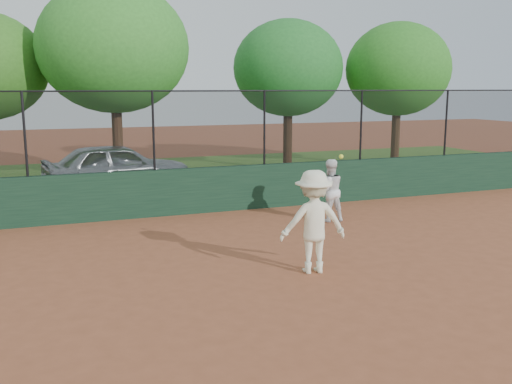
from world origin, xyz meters
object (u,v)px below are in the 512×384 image
object	(u,v)px
tree_2	(114,48)
tree_4	(398,69)
parked_car	(117,167)
tree_3	(288,68)
player_main	(313,222)
player_second	(329,190)

from	to	relation	value
tree_2	tree_4	bearing A→B (deg)	0.30
parked_car	tree_4	world-z (taller)	tree_4
parked_car	tree_3	xyz separation A→B (m)	(7.03, 2.56, 3.22)
player_main	tree_4	bearing A→B (deg)	49.97
parked_car	player_main	world-z (taller)	player_main
player_main	tree_3	size ratio (longest dim) A/B	0.36
tree_3	tree_4	bearing A→B (deg)	-9.26
player_second	player_main	bearing A→B (deg)	61.98
tree_4	tree_3	bearing A→B (deg)	170.74
player_second	tree_4	distance (m)	11.14
player_main	tree_2	size ratio (longest dim) A/B	0.32
player_main	tree_4	world-z (taller)	tree_4
player_main	player_second	bearing A→B (deg)	57.77
player_main	tree_2	world-z (taller)	tree_2
player_main	tree_2	xyz separation A→B (m)	(-1.90, 11.16, 3.64)
tree_2	player_main	bearing A→B (deg)	-80.33
parked_car	player_second	distance (m)	7.39
parked_car	player_main	distance (m)	9.66
tree_2	tree_3	size ratio (longest dim) A/B	1.15
parked_car	tree_3	world-z (taller)	tree_3
player_second	player_main	xyz separation A→B (m)	(-2.16, -3.42, 0.15)
player_second	tree_4	xyz separation A→B (m)	(7.27, 7.80, 3.21)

